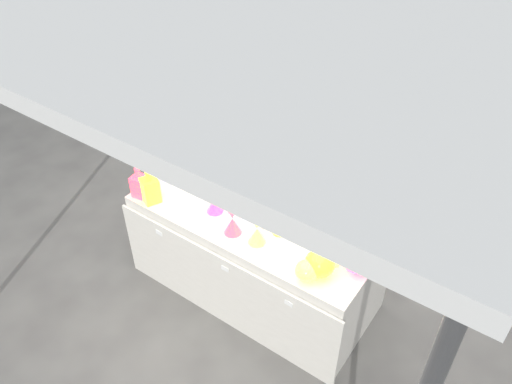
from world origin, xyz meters
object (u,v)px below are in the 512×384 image
Objects in this scene: decanter_0 at (150,185)px; globe_0 at (320,264)px; hourglass_0 at (232,218)px; lampshade_0 at (265,184)px; display_table at (255,253)px; bottle_0 at (194,139)px; cardboard_box_closed at (370,144)px.

globe_0 is at bearing 28.24° from decanter_0.
lampshade_0 is (-0.03, 0.43, 0.01)m from hourglass_0.
display_table is at bearing -52.21° from lampshade_0.
decanter_0 reaches higher than hourglass_0.
display_table is at bearing -22.39° from bottle_0.
display_table is at bearing 84.72° from hourglass_0.
display_table is 0.55m from hourglass_0.
globe_0 is (1.48, -0.57, -0.06)m from bottle_0.
display_table reaches higher than cardboard_box_closed.
hourglass_0 is at bearing -104.25° from cardboard_box_closed.
bottle_0 reaches higher than hourglass_0.
hourglass_0 is at bearing -35.02° from bottle_0.
bottle_0 is at bearing 157.61° from display_table.
decanter_0 is at bearing -156.76° from display_table.
hourglass_0 is at bearing -178.77° from globe_0.
hourglass_0 is (0.83, -0.58, -0.01)m from bottle_0.
lampshade_0 is at bearing 94.44° from hourglass_0.
bottle_0 is 0.81m from lampshade_0.
globe_0 is at bearing -20.90° from bottle_0.
hourglass_0 is 1.30× the size of globe_0.
globe_0 reaches higher than display_table.
display_table is at bearing 161.14° from globe_0.
lampshade_0 is at bearing 62.10° from decanter_0.
decanter_0 is (-0.70, -0.30, 0.52)m from display_table.
bottle_0 is (-0.83, -1.74, 0.66)m from cardboard_box_closed.
decanter_0 is (0.15, -0.65, 0.00)m from bottle_0.
hourglass_0 is at bearing -63.24° from lampshade_0.
cardboard_box_closed is at bearing 64.56° from bottle_0.
decanter_0 is 0.69m from hourglass_0.
decanter_0 is (-0.68, -2.40, 0.67)m from cardboard_box_closed.
lampshade_0 is at bearing 105.47° from display_table.
decanter_0 is 0.82m from lampshade_0.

